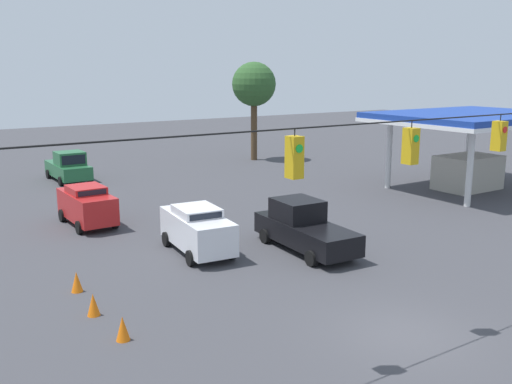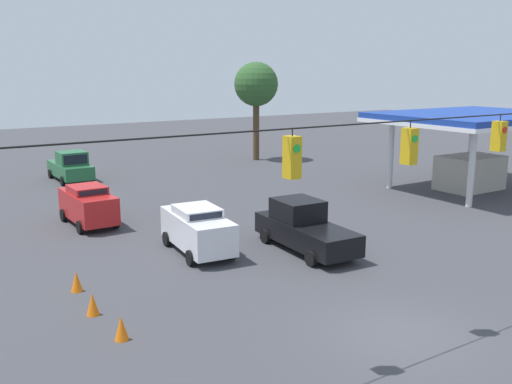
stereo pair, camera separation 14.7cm
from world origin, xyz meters
name	(u,v)px [view 2 (the right image)]	position (x,y,z in m)	size (l,w,h in m)	color
ground_plane	(403,335)	(0.00, 0.00, 0.00)	(140.00, 140.00, 0.00)	#3D3D42
overhead_signal_span	(406,189)	(0.04, -0.17, 4.37)	(22.41, 0.38, 7.02)	#939399
pickup_truck_black_crossing_near	(304,228)	(-2.50, -8.08, 0.98)	(2.38, 5.60, 2.12)	black
sedan_white_withflow_mid	(197,229)	(1.54, -10.20, 1.04)	(2.32, 4.66, 1.99)	silver
pickup_truck_green_withflow_deep	(71,167)	(1.72, -29.35, 0.98)	(2.23, 5.03, 2.12)	#236038
sedan_red_withflow_far	(88,205)	(4.13, -17.12, 1.04)	(2.05, 4.29, 2.00)	red
traffic_cone_nearest	(121,328)	(7.06, -4.16, 0.37)	(0.40, 0.40, 0.73)	orange
traffic_cone_second	(93,304)	(7.24, -6.30, 0.37)	(0.40, 0.40, 0.73)	orange
traffic_cone_third	(77,281)	(7.12, -8.57, 0.37)	(0.40, 0.40, 0.73)	orange
gas_station	(473,134)	(-19.27, -12.41, 3.63)	(11.68, 8.93, 4.96)	navy
tree_horizon_left	(256,85)	(-14.35, -30.39, 6.33)	(3.71, 3.71, 8.30)	#4C3823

